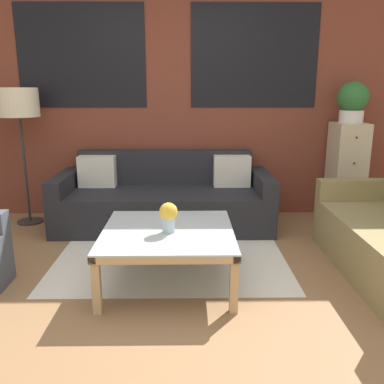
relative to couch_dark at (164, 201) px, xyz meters
The scene contains 9 objects.
ground_plane 1.97m from the couch_dark, 88.73° to the right, with size 16.00×16.00×0.00m, color #8E6642.
wall_back_brick 1.23m from the couch_dark, 84.95° to the left, with size 8.40×0.09×2.80m.
rug 0.81m from the couch_dark, 82.45° to the right, with size 2.00×1.73×0.00m.
couch_dark is the anchor object (origin of this frame).
coffee_table 1.37m from the couch_dark, 85.79° to the right, with size 0.97×0.97×0.42m.
floor_lamp 1.81m from the couch_dark, behind, with size 0.42×0.42×1.46m.
drawer_cabinet 2.06m from the couch_dark, ahead, with size 0.34×0.42×1.09m.
potted_plant 2.30m from the couch_dark, ahead, with size 0.33×0.33×0.44m.
flower_vase 1.45m from the couch_dark, 85.63° to the right, with size 0.13×0.13×0.22m.
Camera 1 is at (0.20, -2.29, 1.44)m, focal length 38.00 mm.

